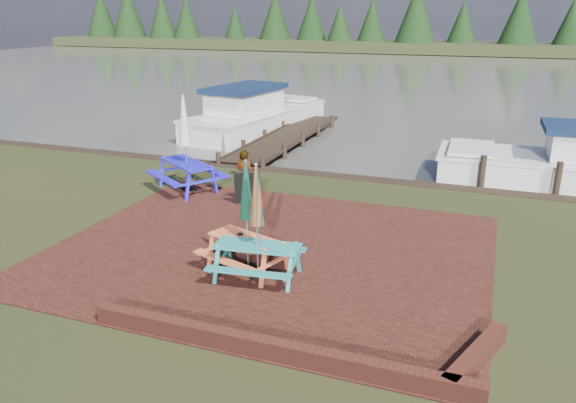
{
  "coord_description": "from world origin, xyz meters",
  "views": [
    {
      "loc": [
        4.19,
        -9.13,
        4.83
      ],
      "look_at": [
        0.25,
        1.43,
        1.0
      ],
      "focal_mm": 35.0,
      "sensor_mm": 36.0,
      "label": 1
    }
  ],
  "objects_px": {
    "picnic_table_teal": "(257,240)",
    "picnic_table_blue": "(186,158)",
    "boat_jetty": "(255,117)",
    "boat_near": "(576,167)",
    "picnic_table_red": "(247,233)",
    "person": "(244,151)",
    "jetty": "(286,137)",
    "chalkboard": "(247,187)"
  },
  "relations": [
    {
      "from": "picnic_table_red",
      "to": "chalkboard",
      "type": "height_order",
      "value": "picnic_table_red"
    },
    {
      "from": "boat_jetty",
      "to": "person",
      "type": "xyz_separation_m",
      "value": [
        2.8,
        -7.18,
        0.35
      ]
    },
    {
      "from": "picnic_table_red",
      "to": "boat_near",
      "type": "distance_m",
      "value": 11.21
    },
    {
      "from": "chalkboard",
      "to": "boat_near",
      "type": "height_order",
      "value": "boat_near"
    },
    {
      "from": "boat_jetty",
      "to": "boat_near",
      "type": "relative_size",
      "value": 1.07
    },
    {
      "from": "picnic_table_red",
      "to": "picnic_table_teal",
      "type": "bearing_deg",
      "value": -20.51
    },
    {
      "from": "boat_jetty",
      "to": "boat_near",
      "type": "height_order",
      "value": "boat_jetty"
    },
    {
      "from": "picnic_table_teal",
      "to": "boat_near",
      "type": "height_order",
      "value": "picnic_table_teal"
    },
    {
      "from": "picnic_table_red",
      "to": "picnic_table_blue",
      "type": "relative_size",
      "value": 0.83
    },
    {
      "from": "picnic_table_red",
      "to": "boat_near",
      "type": "bearing_deg",
      "value": 72.22
    },
    {
      "from": "jetty",
      "to": "person",
      "type": "distance_m",
      "value": 5.44
    },
    {
      "from": "chalkboard",
      "to": "jetty",
      "type": "bearing_deg",
      "value": 81.28
    },
    {
      "from": "picnic_table_teal",
      "to": "boat_jetty",
      "type": "bearing_deg",
      "value": 107.04
    },
    {
      "from": "jetty",
      "to": "person",
      "type": "height_order",
      "value": "person"
    },
    {
      "from": "boat_near",
      "to": "boat_jetty",
      "type": "bearing_deg",
      "value": 69.92
    },
    {
      "from": "chalkboard",
      "to": "picnic_table_blue",
      "type": "bearing_deg",
      "value": 144.7
    },
    {
      "from": "chalkboard",
      "to": "person",
      "type": "bearing_deg",
      "value": 94.33
    },
    {
      "from": "boat_jetty",
      "to": "picnic_table_red",
      "type": "bearing_deg",
      "value": -57.44
    },
    {
      "from": "picnic_table_teal",
      "to": "person",
      "type": "relative_size",
      "value": 1.35
    },
    {
      "from": "boat_near",
      "to": "picnic_table_teal",
      "type": "bearing_deg",
      "value": 144.14
    },
    {
      "from": "jetty",
      "to": "picnic_table_teal",
      "type": "bearing_deg",
      "value": -71.89
    },
    {
      "from": "picnic_table_red",
      "to": "person",
      "type": "height_order",
      "value": "picnic_table_red"
    },
    {
      "from": "picnic_table_blue",
      "to": "boat_jetty",
      "type": "bearing_deg",
      "value": 135.16
    },
    {
      "from": "picnic_table_blue",
      "to": "chalkboard",
      "type": "relative_size",
      "value": 3.06
    },
    {
      "from": "picnic_table_blue",
      "to": "person",
      "type": "height_order",
      "value": "picnic_table_blue"
    },
    {
      "from": "picnic_table_teal",
      "to": "picnic_table_blue",
      "type": "xyz_separation_m",
      "value": [
        -4.08,
        4.42,
        0.15
      ]
    },
    {
      "from": "boat_jetty",
      "to": "person",
      "type": "height_order",
      "value": "boat_jetty"
    },
    {
      "from": "jetty",
      "to": "picnic_table_blue",
      "type": "bearing_deg",
      "value": -92.41
    },
    {
      "from": "picnic_table_teal",
      "to": "jetty",
      "type": "height_order",
      "value": "picnic_table_teal"
    },
    {
      "from": "chalkboard",
      "to": "jetty",
      "type": "relative_size",
      "value": 0.1
    },
    {
      "from": "chalkboard",
      "to": "picnic_table_teal",
      "type": "bearing_deg",
      "value": -84.93
    },
    {
      "from": "person",
      "to": "boat_jetty",
      "type": "bearing_deg",
      "value": -60.27
    },
    {
      "from": "boat_jetty",
      "to": "person",
      "type": "bearing_deg",
      "value": -59.22
    },
    {
      "from": "boat_jetty",
      "to": "boat_near",
      "type": "distance_m",
      "value": 12.91
    },
    {
      "from": "picnic_table_blue",
      "to": "person",
      "type": "xyz_separation_m",
      "value": [
        0.96,
        1.77,
        -0.11
      ]
    },
    {
      "from": "picnic_table_blue",
      "to": "boat_jetty",
      "type": "relative_size",
      "value": 0.33
    },
    {
      "from": "picnic_table_blue",
      "to": "picnic_table_red",
      "type": "bearing_deg",
      "value": -14.36
    },
    {
      "from": "picnic_table_blue",
      "to": "boat_jetty",
      "type": "xyz_separation_m",
      "value": [
        -1.83,
        8.95,
        -0.46
      ]
    },
    {
      "from": "picnic_table_teal",
      "to": "picnic_table_blue",
      "type": "height_order",
      "value": "picnic_table_blue"
    },
    {
      "from": "person",
      "to": "jetty",
      "type": "bearing_deg",
      "value": -74.49
    },
    {
      "from": "boat_near",
      "to": "jetty",
      "type": "bearing_deg",
      "value": 75.76
    },
    {
      "from": "picnic_table_red",
      "to": "boat_jetty",
      "type": "distance_m",
      "value": 14.25
    }
  ]
}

